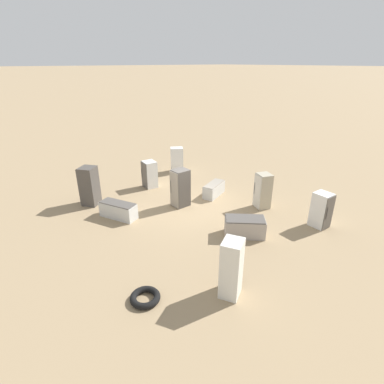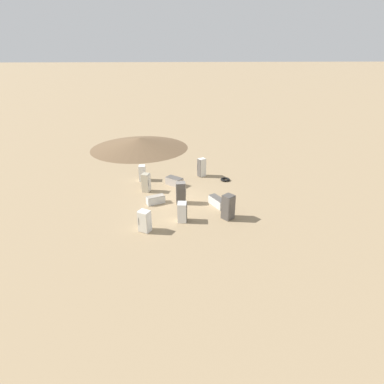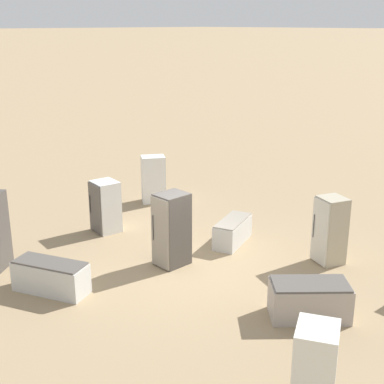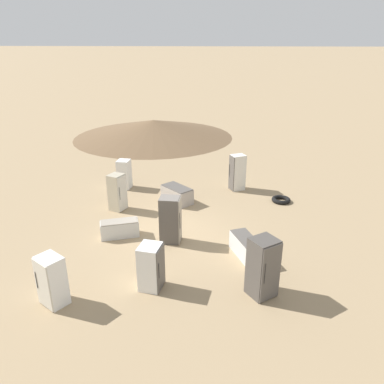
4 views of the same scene
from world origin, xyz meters
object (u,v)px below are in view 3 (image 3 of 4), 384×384
discarded_fridge_2 (105,207)px  discarded_fridge_4 (233,231)px  discarded_fridge_3 (51,277)px  discarded_fridge_9 (309,300)px  discarded_fridge_1 (330,230)px  discarded_fridge_5 (172,230)px  discarded_fridge_8 (153,179)px

discarded_fridge_2 → discarded_fridge_4: (3.11, 1.97, -0.41)m
discarded_fridge_3 → discarded_fridge_9: size_ratio=1.06×
discarded_fridge_1 → discarded_fridge_4: (-2.48, -0.83, -0.51)m
discarded_fridge_5 → discarded_fridge_2: bearing=-1.8°
discarded_fridge_2 → discarded_fridge_9: discarded_fridge_2 is taller
discarded_fridge_2 → discarded_fridge_3: bearing=133.3°
discarded_fridge_1 → discarded_fridge_5: size_ratio=0.93×
discarded_fridge_2 → discarded_fridge_8: (-1.10, 2.70, 0.04)m
discarded_fridge_3 → discarded_fridge_9: bearing=-79.4°
discarded_fridge_1 → discarded_fridge_3: (-3.43, -5.81, -0.49)m
discarded_fridge_4 → discarded_fridge_5: 2.17m
discarded_fridge_4 → discarded_fridge_8: size_ratio=1.02×
discarded_fridge_3 → discarded_fridge_4: (0.95, 4.98, -0.02)m
discarded_fridge_3 → discarded_fridge_8: size_ratio=1.15×
discarded_fridge_4 → discarded_fridge_5: bearing=65.5°
discarded_fridge_5 → discarded_fridge_1: bearing=-131.8°
discarded_fridge_2 → discarded_fridge_5: 2.97m
discarded_fridge_4 → discarded_fridge_5: discarded_fridge_5 is taller
discarded_fridge_8 → discarded_fridge_9: (7.88, -2.46, -0.40)m
discarded_fridge_5 → discarded_fridge_8: discarded_fridge_5 is taller
discarded_fridge_8 → discarded_fridge_2: bearing=-125.3°
discarded_fridge_8 → discarded_fridge_9: size_ratio=0.92×
discarded_fridge_3 → discarded_fridge_8: discarded_fridge_8 is taller
discarded_fridge_1 → discarded_fridge_8: bearing=22.3°
discarded_fridge_3 → discarded_fridge_4: discarded_fridge_3 is taller
discarded_fridge_3 → discarded_fridge_5: (0.80, 2.90, 0.56)m
discarded_fridge_8 → discarded_fridge_9: discarded_fridge_8 is taller
discarded_fridge_3 → discarded_fridge_9: (4.61, 3.25, 0.02)m
discarded_fridge_8 → discarded_fridge_1: bearing=-56.6°
discarded_fridge_2 → discarded_fridge_3: (2.16, -3.01, -0.38)m
discarded_fridge_5 → discarded_fridge_9: discarded_fridge_5 is taller
discarded_fridge_1 → discarded_fridge_2: 6.26m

